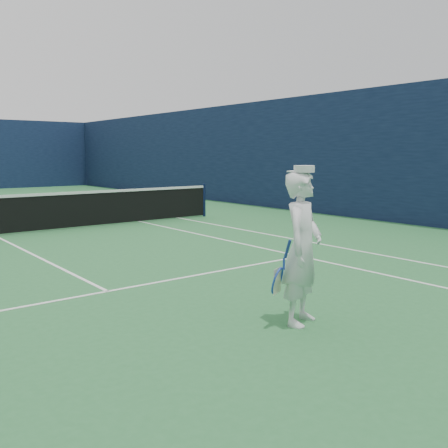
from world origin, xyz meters
TOP-DOWN VIEW (x-y plane):
  - tennis_player at (1.24, -9.11)m, footprint 0.88×0.67m

SIDE VIEW (x-z plane):
  - tennis_player at x=1.24m, z-range -0.02..1.86m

